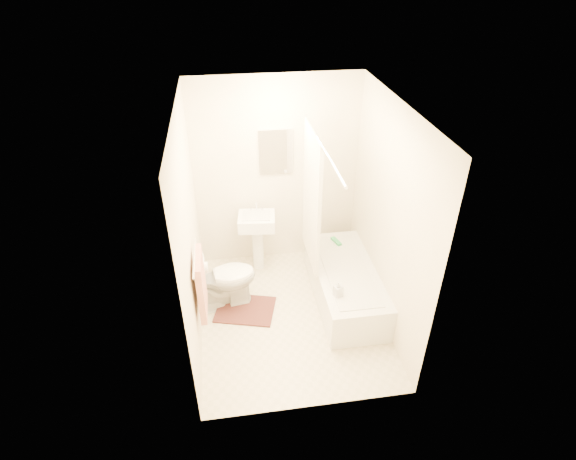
{
  "coord_description": "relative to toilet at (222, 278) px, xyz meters",
  "views": [
    {
      "loc": [
        -0.59,
        -3.71,
        3.6
      ],
      "look_at": [
        0.0,
        0.25,
        1.0
      ],
      "focal_mm": 28.0,
      "sensor_mm": 36.0,
      "label": 1
    }
  ],
  "objects": [
    {
      "name": "toilet_paper",
      "position": [
        -0.19,
        -0.21,
        0.33
      ],
      "size": [
        0.11,
        0.12,
        0.12
      ],
      "primitive_type": "cylinder",
      "rotation": [
        0.0,
        1.57,
        0.0
      ],
      "color": "white",
      "rests_on": "wall_left"
    },
    {
      "name": "sink",
      "position": [
        0.46,
        0.62,
        0.06
      ],
      "size": [
        0.48,
        0.4,
        0.86
      ],
      "primitive_type": null,
      "rotation": [
        0.0,
        0.0,
        -0.11
      ],
      "color": "white",
      "rests_on": "floor"
    },
    {
      "name": "bath_mat",
      "position": [
        0.23,
        -0.16,
        -0.36
      ],
      "size": [
        0.76,
        0.64,
        0.02
      ],
      "primitive_type": "cube",
      "rotation": [
        0.0,
        0.0,
        -0.27
      ],
      "color": "#552C25",
      "rests_on": "floor"
    },
    {
      "name": "wall_left",
      "position": [
        -0.26,
        -0.33,
        0.83
      ],
      "size": [
        0.02,
        2.4,
        2.4
      ],
      "primitive_type": "cube",
      "color": "beige",
      "rests_on": "ground"
    },
    {
      "name": "mirror",
      "position": [
        0.74,
        0.85,
        1.13
      ],
      "size": [
        0.4,
        0.03,
        0.55
      ],
      "primitive_type": "cube",
      "color": "white",
      "rests_on": "wall_back"
    },
    {
      "name": "towel_bar",
      "position": [
        -0.22,
        -0.58,
        0.73
      ],
      "size": [
        0.02,
        0.6,
        0.02
      ],
      "primitive_type": "cylinder",
      "rotation": [
        1.57,
        0.0,
        0.0
      ],
      "color": "silver",
      "rests_on": "wall_left"
    },
    {
      "name": "soap_bottle",
      "position": [
        1.2,
        -0.55,
        0.15
      ],
      "size": [
        0.11,
        0.11,
        0.18
      ],
      "primitive_type": "imported",
      "rotation": [
        0.0,
        0.0,
        0.31
      ],
      "color": "white",
      "rests_on": "bathtub"
    },
    {
      "name": "scrub_brush",
      "position": [
        1.42,
        0.41,
        0.08
      ],
      "size": [
        0.11,
        0.19,
        0.04
      ],
      "primitive_type": "cube",
      "rotation": [
        0.0,
        0.0,
        0.31
      ],
      "color": "green",
      "rests_on": "bathtub"
    },
    {
      "name": "curtain_rod",
      "position": [
        1.04,
        -0.23,
        1.63
      ],
      "size": [
        0.03,
        1.7,
        0.03
      ],
      "primitive_type": "cylinder",
      "rotation": [
        1.57,
        0.0,
        0.0
      ],
      "color": "silver",
      "rests_on": "wall_back"
    },
    {
      "name": "toilet",
      "position": [
        0.0,
        0.0,
        0.0
      ],
      "size": [
        0.82,
        0.54,
        0.75
      ],
      "primitive_type": "imported",
      "rotation": [
        0.0,
        0.0,
        1.73
      ],
      "color": "white",
      "rests_on": "floor"
    },
    {
      "name": "bathtub",
      "position": [
        1.4,
        -0.13,
        -0.16
      ],
      "size": [
        0.67,
        1.54,
        0.43
      ],
      "primitive_type": null,
      "color": "silver",
      "rests_on": "floor"
    },
    {
      "name": "floor",
      "position": [
        0.74,
        -0.33,
        -0.37
      ],
      "size": [
        2.4,
        2.4,
        0.0
      ],
      "primitive_type": "plane",
      "color": "beige",
      "rests_on": "ground"
    },
    {
      "name": "shower_curtain",
      "position": [
        1.04,
        0.17,
        0.85
      ],
      "size": [
        0.04,
        0.8,
        1.55
      ],
      "primitive_type": "cube",
      "color": "silver",
      "rests_on": "curtain_rod"
    },
    {
      "name": "ceiling",
      "position": [
        0.74,
        -0.33,
        2.03
      ],
      "size": [
        2.4,
        2.4,
        0.0
      ],
      "primitive_type": "plane",
      "color": "white",
      "rests_on": "ground"
    },
    {
      "name": "wall_right",
      "position": [
        1.74,
        -0.33,
        0.83
      ],
      "size": [
        0.02,
        2.4,
        2.4
      ],
      "primitive_type": "cube",
      "color": "beige",
      "rests_on": "ground"
    },
    {
      "name": "towel",
      "position": [
        -0.19,
        -0.58,
        0.41
      ],
      "size": [
        0.06,
        0.45,
        0.66
      ],
      "primitive_type": "cube",
      "color": "#CC7266",
      "rests_on": "towel_bar"
    },
    {
      "name": "wall_back",
      "position": [
        0.74,
        0.87,
        0.83
      ],
      "size": [
        2.0,
        0.02,
        2.4
      ],
      "primitive_type": "cube",
      "color": "beige",
      "rests_on": "ground"
    }
  ]
}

